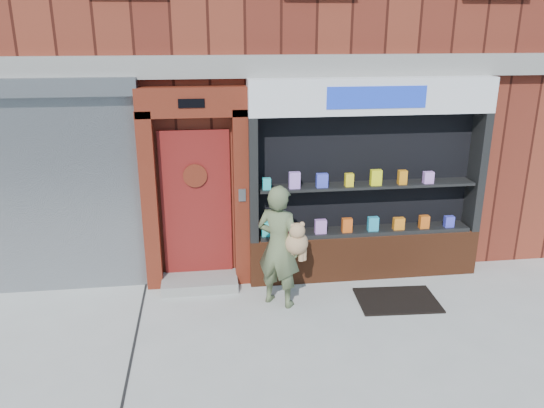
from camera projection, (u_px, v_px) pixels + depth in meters
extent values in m
plane|color=#9E9E99|center=(264.00, 349.00, 6.33)|extent=(80.00, 80.00, 0.00)
cube|color=#591E14|center=(228.00, 10.00, 10.71)|extent=(12.00, 8.00, 8.00)
cube|color=gray|center=(246.00, 67.00, 7.14)|extent=(12.00, 0.16, 0.30)
cube|color=gray|center=(32.00, 199.00, 7.34)|extent=(3.00, 0.10, 2.80)
cube|color=slate|center=(14.00, 87.00, 6.80)|extent=(3.10, 0.30, 0.24)
cube|color=#5A1B0F|center=(150.00, 202.00, 7.49)|extent=(0.22, 0.28, 2.60)
cube|color=#5A1B0F|center=(241.00, 199.00, 7.66)|extent=(0.22, 0.28, 2.60)
cube|color=#5A1B0F|center=(191.00, 102.00, 7.13)|extent=(1.50, 0.28, 0.40)
cube|color=black|center=(191.00, 103.00, 6.99)|extent=(0.35, 0.01, 0.12)
cube|color=maroon|center=(196.00, 205.00, 7.71)|extent=(1.00, 0.06, 2.20)
cylinder|color=black|center=(195.00, 176.00, 7.53)|extent=(0.28, 0.02, 0.28)
cylinder|color=#5A1B0F|center=(195.00, 176.00, 7.52)|extent=(0.34, 0.02, 0.34)
cube|color=gray|center=(200.00, 283.00, 7.81)|extent=(1.10, 0.55, 0.15)
cube|color=slate|center=(242.00, 195.00, 7.48)|extent=(0.10, 0.02, 0.18)
cube|color=#5D2B16|center=(363.00, 254.00, 8.13)|extent=(3.50, 0.40, 0.70)
cube|color=black|center=(253.00, 179.00, 7.53)|extent=(0.12, 0.40, 1.80)
cube|color=black|center=(477.00, 171.00, 7.95)|extent=(0.12, 0.40, 1.80)
cube|color=black|center=(364.00, 172.00, 7.91)|extent=(3.30, 0.03, 1.80)
cube|color=black|center=(364.00, 231.00, 8.01)|extent=(3.20, 0.36, 0.06)
cube|color=black|center=(367.00, 185.00, 7.79)|extent=(3.20, 0.36, 0.04)
cube|color=white|center=(372.00, 96.00, 7.38)|extent=(3.50, 0.40, 0.50)
cube|color=blue|center=(377.00, 97.00, 7.18)|extent=(1.40, 0.01, 0.30)
cube|color=#27C4C3|center=(267.00, 229.00, 7.71)|extent=(0.15, 0.09, 0.22)
cube|color=#DF2744|center=(294.00, 229.00, 7.76)|extent=(0.16, 0.09, 0.16)
cube|color=#B877D6|center=(321.00, 226.00, 7.81)|extent=(0.17, 0.09, 0.21)
cube|color=#E15817|center=(347.00, 225.00, 7.86)|extent=(0.15, 0.09, 0.21)
cube|color=#269DC1|center=(373.00, 224.00, 7.91)|extent=(0.15, 0.09, 0.21)
cube|color=orange|center=(399.00, 224.00, 7.96)|extent=(0.16, 0.09, 0.18)
cube|color=orange|center=(424.00, 222.00, 8.01)|extent=(0.14, 0.09, 0.20)
cube|color=#3E42D5|center=(449.00, 221.00, 8.06)|extent=(0.14, 0.09, 0.17)
cube|color=#27C2C5|center=(267.00, 184.00, 7.49)|extent=(0.11, 0.09, 0.16)
cube|color=#BE88F5|center=(294.00, 180.00, 7.53)|extent=(0.16, 0.09, 0.24)
cube|color=#414DE0|center=(322.00, 180.00, 7.58)|extent=(0.16, 0.09, 0.20)
cube|color=yellow|center=(349.00, 180.00, 7.64)|extent=(0.12, 0.09, 0.19)
cube|color=yellow|center=(376.00, 178.00, 7.68)|extent=(0.16, 0.09, 0.23)
cube|color=orange|center=(402.00, 177.00, 7.73)|extent=(0.12, 0.09, 0.21)
cube|color=#CF86F2|center=(428.00, 177.00, 7.79)|extent=(0.14, 0.09, 0.17)
imported|color=#576441|center=(279.00, 246.00, 7.12)|extent=(0.74, 0.69, 1.71)
sphere|color=#A57B52|center=(296.00, 243.00, 7.07)|extent=(0.32, 0.32, 0.32)
sphere|color=#A57B52|center=(297.00, 231.00, 6.95)|extent=(0.21, 0.21, 0.21)
sphere|color=#A57B52|center=(292.00, 225.00, 6.92)|extent=(0.07, 0.07, 0.07)
sphere|color=#A57B52|center=(302.00, 224.00, 6.94)|extent=(0.07, 0.07, 0.07)
cylinder|color=#A57B52|center=(288.00, 254.00, 7.10)|extent=(0.07, 0.07, 0.19)
cylinder|color=#A57B52|center=(304.00, 253.00, 7.13)|extent=(0.07, 0.07, 0.19)
cylinder|color=#A57B52|center=(292.00, 255.00, 7.09)|extent=(0.07, 0.07, 0.19)
cylinder|color=#A57B52|center=(301.00, 254.00, 7.10)|extent=(0.07, 0.07, 0.19)
cube|color=black|center=(397.00, 300.00, 7.44)|extent=(1.15, 0.83, 0.03)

